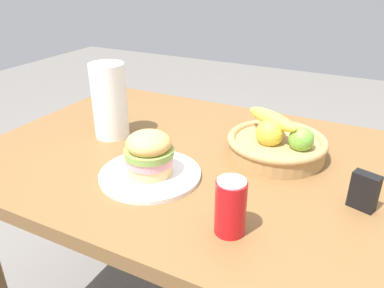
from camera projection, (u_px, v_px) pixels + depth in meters
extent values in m
cube|color=brown|center=(213.00, 165.00, 1.11)|extent=(1.40, 0.90, 0.04)
cylinder|color=brown|center=(126.00, 171.00, 1.82)|extent=(0.07, 0.07, 0.71)
cylinder|color=white|center=(150.00, 174.00, 1.01)|extent=(0.27, 0.27, 0.01)
cylinder|color=#E5BC75|center=(150.00, 167.00, 1.00)|extent=(0.12, 0.12, 0.03)
cylinder|color=pink|center=(149.00, 159.00, 0.99)|extent=(0.13, 0.13, 0.02)
cylinder|color=#84A84C|center=(149.00, 152.00, 0.98)|extent=(0.13, 0.13, 0.02)
ellipsoid|color=#EAAD5D|center=(148.00, 143.00, 0.97)|extent=(0.12, 0.12, 0.06)
cylinder|color=red|center=(231.00, 208.00, 0.78)|extent=(0.07, 0.07, 0.12)
cylinder|color=silver|center=(232.00, 181.00, 0.75)|extent=(0.06, 0.06, 0.00)
cylinder|color=tan|center=(276.00, 148.00, 1.11)|extent=(0.28, 0.28, 0.05)
torus|color=tan|center=(277.00, 140.00, 1.10)|extent=(0.29, 0.29, 0.02)
sphere|color=#6BAD38|center=(301.00, 140.00, 1.04)|extent=(0.07, 0.07, 0.07)
sphere|color=maroon|center=(272.00, 127.00, 1.12)|extent=(0.07, 0.07, 0.07)
sphere|color=gold|center=(270.00, 133.00, 1.07)|extent=(0.08, 0.08, 0.08)
ellipsoid|color=yellow|center=(272.00, 119.00, 1.09)|extent=(0.19, 0.14, 0.05)
cylinder|color=white|center=(110.00, 101.00, 1.20)|extent=(0.11, 0.11, 0.24)
cube|color=black|center=(364.00, 191.00, 0.86)|extent=(0.07, 0.05, 0.09)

